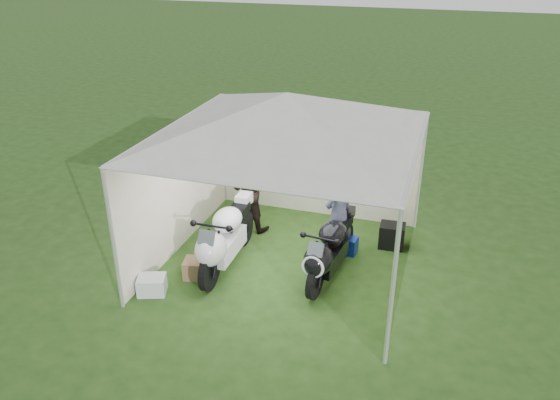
# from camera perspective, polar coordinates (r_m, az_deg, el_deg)

# --- Properties ---
(ground) EXTENTS (80.00, 80.00, 0.00)m
(ground) POSITION_cam_1_polar(r_m,az_deg,el_deg) (9.58, 0.66, -6.47)
(ground) COLOR #1F3C12
(ground) RESTS_ON ground
(canopy_tent) EXTENTS (5.66, 5.66, 3.00)m
(canopy_tent) POSITION_cam_1_polar(r_m,az_deg,el_deg) (8.53, 0.81, 8.47)
(canopy_tent) COLOR silver
(canopy_tent) RESTS_ON ground
(motorcycle_white) EXTENTS (0.50, 2.16, 1.06)m
(motorcycle_white) POSITION_cam_1_polar(r_m,az_deg,el_deg) (9.17, -5.86, -3.91)
(motorcycle_white) COLOR black
(motorcycle_white) RESTS_ON ground
(motorcycle_black) EXTENTS (0.59, 2.00, 0.98)m
(motorcycle_black) POSITION_cam_1_polar(r_m,az_deg,el_deg) (8.91, 5.12, -5.15)
(motorcycle_black) COLOR black
(motorcycle_black) RESTS_ON ground
(paddock_stand) EXTENTS (0.44, 0.31, 0.31)m
(paddock_stand) POSITION_cam_1_polar(r_m,az_deg,el_deg) (9.85, 6.85, -4.65)
(paddock_stand) COLOR #1532C8
(paddock_stand) RESTS_ON ground
(person_dark_jacket) EXTENTS (0.84, 0.69, 1.61)m
(person_dark_jacket) POSITION_cam_1_polar(r_m,az_deg,el_deg) (10.33, -3.21, 1.06)
(person_dark_jacket) COLOR black
(person_dark_jacket) RESTS_ON ground
(person_blue_jacket) EXTENTS (0.67, 0.74, 1.70)m
(person_blue_jacket) POSITION_cam_1_polar(r_m,az_deg,el_deg) (9.34, 6.14, -1.54)
(person_blue_jacket) COLOR #505375
(person_blue_jacket) RESTS_ON ground
(equipment_box) EXTENTS (0.46, 0.38, 0.45)m
(equipment_box) POSITION_cam_1_polar(r_m,az_deg,el_deg) (10.13, 11.61, -3.68)
(equipment_box) COLOR black
(equipment_box) RESTS_ON ground
(crate_0) EXTENTS (0.52, 0.47, 0.29)m
(crate_0) POSITION_cam_1_polar(r_m,az_deg,el_deg) (8.96, -13.24, -8.64)
(crate_0) COLOR silver
(crate_0) RESTS_ON ground
(crate_1) EXTENTS (0.41, 0.41, 0.31)m
(crate_1) POSITION_cam_1_polar(r_m,az_deg,el_deg) (9.22, -8.88, -7.07)
(crate_1) COLOR brown
(crate_1) RESTS_ON ground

